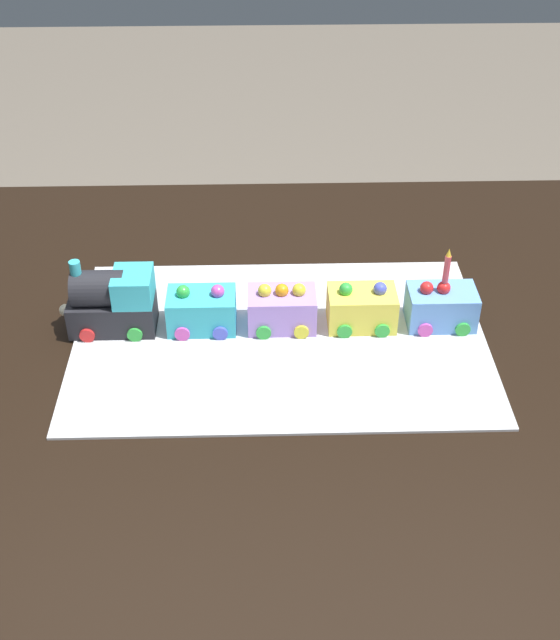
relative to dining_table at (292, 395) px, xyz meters
The scene contains 9 objects.
ground_plane 0.63m from the dining_table, ahead, with size 8.00×8.00×0.00m, color #6B6054.
dining_table is the anchor object (origin of this frame).
cake_board 0.11m from the dining_table, behind, with size 0.60×0.40×0.00m, color silver.
cake_locomotive 0.31m from the dining_table, behind, with size 0.14×0.08×0.12m.
cake_car_tanker_turquoise 0.20m from the dining_table, 166.34° to the left, with size 0.10×0.08×0.07m.
cake_car_flatbed_lavender 0.14m from the dining_table, 113.89° to the left, with size 0.10×0.08×0.07m.
cake_car_caboose_lemon 0.18m from the dining_table, 17.21° to the left, with size 0.10×0.08×0.07m.
cake_car_gondola_sky_blue 0.26m from the dining_table, ahead, with size 0.10×0.08×0.07m.
birthday_candle 0.31m from the dining_table, ahead, with size 0.01×0.01×0.06m.
Camera 1 is at (-0.04, -0.96, 1.48)m, focal length 46.41 mm.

